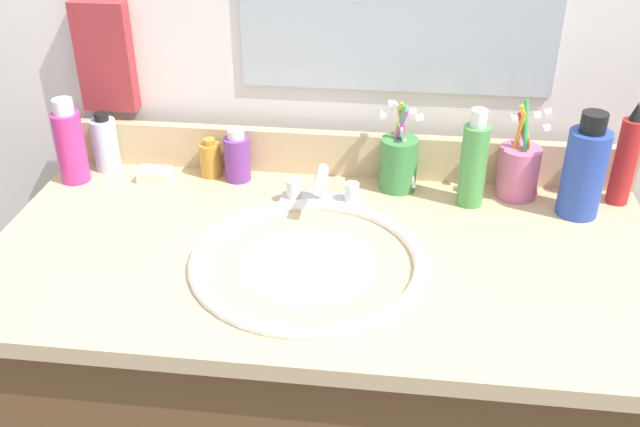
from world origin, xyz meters
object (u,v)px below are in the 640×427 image
at_px(bottle_shampoo_blue, 584,170).
at_px(cup_green, 398,161).
at_px(bottle_soap_pink, 70,144).
at_px(bottle_cream_purple, 237,157).
at_px(soap_bar, 155,175).
at_px(bottle_spray_red, 626,159).
at_px(hand_towel, 105,57).
at_px(bottle_oil_amber, 211,159).
at_px(bottle_gel_clear, 105,144).
at_px(cup_pink, 518,170).
at_px(bottle_toner_green, 474,163).
at_px(faucet, 322,193).

bearing_deg(bottle_shampoo_blue, cup_green, 169.96).
distance_m(bottle_soap_pink, bottle_cream_purple, 0.33).
relative_size(bottle_shampoo_blue, soap_bar, 3.12).
bearing_deg(soap_bar, bottle_spray_red, 1.41).
xyz_separation_m(hand_towel, bottle_oil_amber, (0.22, -0.06, -0.18)).
distance_m(bottle_cream_purple, soap_bar, 0.17).
bearing_deg(cup_green, bottle_gel_clear, 178.71).
relative_size(hand_towel, soap_bar, 3.44).
relative_size(bottle_spray_red, bottle_cream_purple, 1.85).
relative_size(bottle_cream_purple, soap_bar, 1.70).
xyz_separation_m(bottle_shampoo_blue, cup_pink, (-0.10, 0.06, -0.03)).
distance_m(bottle_soap_pink, bottle_toner_green, 0.78).
xyz_separation_m(cup_pink, cup_green, (-0.23, 0.00, 0.00)).
bearing_deg(bottle_shampoo_blue, soap_bar, 177.71).
relative_size(bottle_shampoo_blue, bottle_spray_red, 0.99).
height_order(bottle_toner_green, cup_green, bottle_toner_green).
relative_size(bottle_shampoo_blue, bottle_cream_purple, 1.83).
distance_m(faucet, bottle_soap_pink, 0.51).
height_order(bottle_spray_red, bottle_oil_amber, bottle_spray_red).
height_order(hand_towel, bottle_cream_purple, hand_towel).
bearing_deg(bottle_cream_purple, soap_bar, -171.45).
bearing_deg(soap_bar, bottle_shampoo_blue, -2.29).
bearing_deg(cup_green, cup_pink, -0.58).
relative_size(hand_towel, cup_green, 1.22).
xyz_separation_m(bottle_gel_clear, cup_pink, (0.82, -0.02, -0.00)).
xyz_separation_m(bottle_shampoo_blue, cup_green, (-0.33, 0.06, -0.03)).
bearing_deg(cup_green, hand_towel, 173.27).
relative_size(bottle_shampoo_blue, bottle_gel_clear, 1.63).
bearing_deg(faucet, bottle_shampoo_blue, 3.75).
height_order(faucet, bottle_oil_amber, faucet).
bearing_deg(bottle_shampoo_blue, bottle_oil_amber, 174.48).
relative_size(bottle_gel_clear, cup_green, 0.68).
relative_size(hand_towel, cup_pink, 1.13).
relative_size(bottle_soap_pink, bottle_toner_green, 0.91).
height_order(bottle_shampoo_blue, cup_green, bottle_shampoo_blue).
distance_m(bottle_spray_red, bottle_toner_green, 0.28).
bearing_deg(bottle_spray_red, bottle_soap_pink, -177.79).
distance_m(hand_towel, bottle_oil_amber, 0.29).
bearing_deg(hand_towel, bottle_toner_green, -8.91).
distance_m(faucet, bottle_spray_red, 0.57).
distance_m(faucet, cup_green, 0.17).
bearing_deg(bottle_spray_red, bottle_oil_amber, 179.01).
bearing_deg(cup_pink, soap_bar, -178.07).
xyz_separation_m(faucet, cup_green, (0.14, 0.09, 0.03)).
distance_m(bottle_soap_pink, cup_green, 0.64).
xyz_separation_m(hand_towel, cup_pink, (0.82, -0.07, -0.17)).
xyz_separation_m(bottle_soap_pink, bottle_toner_green, (0.78, 0.00, 0.01)).
xyz_separation_m(bottle_cream_purple, soap_bar, (-0.16, -0.02, -0.04)).
bearing_deg(soap_bar, cup_pink, 1.93).
height_order(faucet, bottle_soap_pink, bottle_soap_pink).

